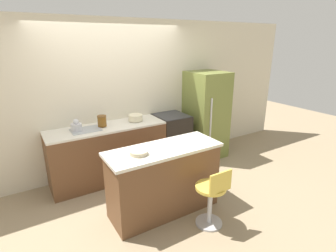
{
  "coord_description": "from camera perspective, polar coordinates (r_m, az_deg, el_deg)",
  "views": [
    {
      "loc": [
        -1.52,
        -3.59,
        2.25
      ],
      "look_at": [
        0.5,
        -0.3,
        0.98
      ],
      "focal_mm": 28.0,
      "sensor_mm": 36.0,
      "label": 1
    }
  ],
  "objects": [
    {
      "name": "back_counter",
      "position": [
        4.48,
        -12.83,
        -5.76
      ],
      "size": [
        1.88,
        0.6,
        0.94
      ],
      "color": "brown",
      "rests_on": "ground_plane"
    },
    {
      "name": "mixing_bowl",
      "position": [
        4.49,
        -7.09,
        1.81
      ],
      "size": [
        0.24,
        0.24,
        0.11
      ],
      "color": "beige",
      "rests_on": "back_counter"
    },
    {
      "name": "wall_back",
      "position": [
        4.6,
        -11.59,
        5.95
      ],
      "size": [
        8.0,
        0.06,
        2.6
      ],
      "color": "beige",
      "rests_on": "ground_plane"
    },
    {
      "name": "canister_jar",
      "position": [
        4.29,
        -14.18,
        1.08
      ],
      "size": [
        0.14,
        0.14,
        0.18
      ],
      "color": "brown",
      "rests_on": "back_counter"
    },
    {
      "name": "fruit_bowl",
      "position": [
        3.2,
        -6.4,
        -5.78
      ],
      "size": [
        0.22,
        0.22,
        0.05
      ],
      "color": "#C1B28E",
      "rests_on": "kitchen_island"
    },
    {
      "name": "ground_plane",
      "position": [
        4.5,
        -7.57,
        -11.92
      ],
      "size": [
        14.0,
        14.0,
        0.0
      ],
      "primitive_type": "plane",
      "color": "#998466"
    },
    {
      "name": "kitchen_island",
      "position": [
        3.59,
        -0.88,
        -11.6
      ],
      "size": [
        1.52,
        0.58,
        0.93
      ],
      "color": "brown",
      "rests_on": "ground_plane"
    },
    {
      "name": "refrigerator",
      "position": [
        5.23,
        8.25,
        2.43
      ],
      "size": [
        0.68,
        0.73,
        1.68
      ],
      "color": "olive",
      "rests_on": "ground_plane"
    },
    {
      "name": "kettle",
      "position": [
        4.2,
        -19.33,
        -0.02
      ],
      "size": [
        0.16,
        0.16,
        0.18
      ],
      "color": "silver",
      "rests_on": "back_counter"
    },
    {
      "name": "stool_chair",
      "position": [
        3.4,
        9.48,
        -15.14
      ],
      "size": [
        0.38,
        0.38,
        0.81
      ],
      "color": "#B7B7BC",
      "rests_on": "ground_plane"
    },
    {
      "name": "oven_range",
      "position": [
        4.96,
        0.76,
        -2.83
      ],
      "size": [
        0.57,
        0.61,
        0.94
      ],
      "color": "black",
      "rests_on": "ground_plane"
    }
  ]
}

